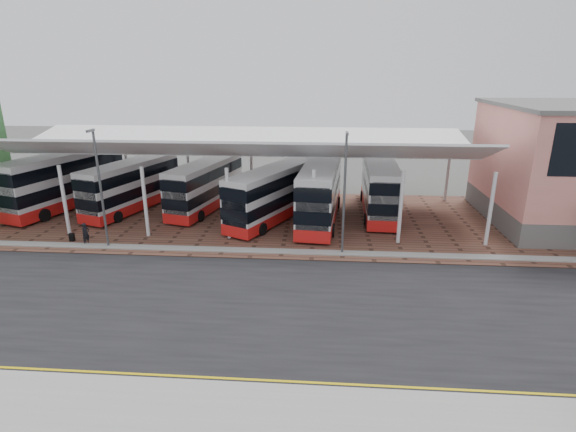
% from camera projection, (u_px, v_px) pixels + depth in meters
% --- Properties ---
extents(ground, '(140.00, 140.00, 0.00)m').
position_uv_depth(ground, '(309.00, 299.00, 23.96)').
color(ground, '#464844').
extents(road, '(120.00, 14.00, 0.02)m').
position_uv_depth(road, '(308.00, 309.00, 23.01)').
color(road, black).
rests_on(road, ground).
extents(forecourt, '(72.00, 16.00, 0.06)m').
position_uv_depth(forecourt, '(339.00, 221.00, 36.12)').
color(forecourt, brown).
rests_on(forecourt, ground).
extents(sidewalk, '(120.00, 4.00, 0.14)m').
position_uv_depth(sidewalk, '(301.00, 426.00, 15.43)').
color(sidewalk, gray).
rests_on(sidewalk, ground).
extents(north_kerb, '(120.00, 0.80, 0.14)m').
position_uv_depth(north_kerb, '(312.00, 253.00, 29.81)').
color(north_kerb, gray).
rests_on(north_kerb, ground).
extents(yellow_line_near, '(120.00, 0.12, 0.01)m').
position_uv_depth(yellow_line_near, '(304.00, 387.00, 17.33)').
color(yellow_line_near, '#CFB009').
rests_on(yellow_line_near, road).
extents(yellow_line_far, '(120.00, 0.12, 0.01)m').
position_uv_depth(yellow_line_far, '(304.00, 382.00, 17.62)').
color(yellow_line_far, '#CFB009').
rests_on(yellow_line_far, road).
extents(canopy, '(37.00, 11.63, 7.07)m').
position_uv_depth(canopy, '(240.00, 146.00, 35.74)').
color(canopy, silver).
rests_on(canopy, ground).
extents(lamp_west, '(0.16, 0.90, 8.07)m').
position_uv_depth(lamp_west, '(100.00, 186.00, 29.51)').
color(lamp_west, '#4C4F52').
rests_on(lamp_west, ground).
extents(lamp_east, '(0.16, 0.90, 8.07)m').
position_uv_depth(lamp_east, '(345.00, 190.00, 28.38)').
color(lamp_east, '#4C4F52').
rests_on(lamp_east, ground).
extents(bus_0, '(5.96, 11.83, 4.77)m').
position_uv_depth(bus_0, '(65.00, 181.00, 38.81)').
color(bus_0, silver).
rests_on(bus_0, forecourt).
extents(bus_1, '(5.38, 10.38, 4.19)m').
position_uv_depth(bus_1, '(132.00, 186.00, 38.22)').
color(bus_1, silver).
rests_on(bus_1, forecourt).
extents(bus_2, '(4.68, 10.28, 4.13)m').
position_uv_depth(bus_2, '(206.00, 186.00, 38.42)').
color(bus_2, silver).
rests_on(bus_2, forecourt).
extents(bus_3, '(6.59, 10.26, 4.23)m').
position_uv_depth(bus_3, '(272.00, 195.00, 35.51)').
color(bus_3, silver).
rests_on(bus_3, forecourt).
extents(bus_4, '(3.58, 11.36, 4.60)m').
position_uv_depth(bus_4, '(320.00, 193.00, 35.41)').
color(bus_4, silver).
rests_on(bus_4, forecourt).
extents(bus_5, '(2.98, 10.71, 4.38)m').
position_uv_depth(bus_5, '(380.00, 188.00, 37.32)').
color(bus_5, silver).
rests_on(bus_5, forecourt).
extents(pedestrian, '(0.57, 0.67, 1.56)m').
position_uv_depth(pedestrian, '(86.00, 234.00, 31.00)').
color(pedestrian, black).
rests_on(pedestrian, forecourt).
extents(suitcase, '(0.34, 0.24, 0.58)m').
position_uv_depth(suitcase, '(72.00, 237.00, 31.73)').
color(suitcase, black).
rests_on(suitcase, forecourt).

